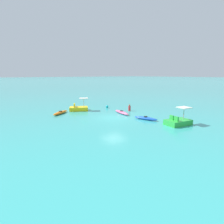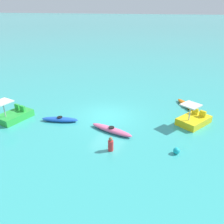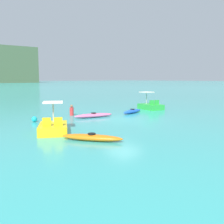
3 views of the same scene
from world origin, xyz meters
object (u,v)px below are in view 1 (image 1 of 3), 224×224
Objects in this scene: kayak_orange at (60,113)px; pedal_boat_yellow at (79,108)px; kayak_blue at (146,118)px; kayak_pink at (122,112)px; buoy_cyan at (107,107)px; person_near_shore at (129,108)px; pedal_boat_green at (178,121)px.

pedal_boat_yellow is (-0.54, 2.87, 0.17)m from kayak_orange.
kayak_pink is (-4.07, 0.13, -0.00)m from kayak_blue.
kayak_blue is 7.17× the size of buoy_cyan.
person_near_shore reaches higher than kayak_orange.
pedal_boat_yellow is 13.11m from pedal_boat_green.
kayak_pink is 3.63× the size of person_near_shore.
buoy_cyan is at bearing -164.49° from person_near_shore.
kayak_orange is 7.41× the size of buoy_cyan.
pedal_boat_yellow is at bearing -162.73° from pedal_boat_green.
kayak_orange is 7.55m from kayak_pink.
pedal_boat_yellow is 3.21× the size of person_near_shore.
pedal_boat_green reaches higher than kayak_pink.
person_near_shore reaches higher than kayak_pink.
kayak_blue is 0.86× the size of kayak_pink.
person_near_shore is at bearing 49.85° from pedal_boat_yellow.
pedal_boat_green is 6.90× the size of buoy_cyan.
pedal_boat_green is at bearing 29.44° from kayak_orange.
person_near_shore is (-0.71, 2.02, 0.22)m from kayak_pink.
kayak_orange is at bearing -79.34° from pedal_boat_yellow.
buoy_cyan reaches higher than kayak_blue.
kayak_blue is 1.04× the size of pedal_boat_green.
pedal_boat_green is at bearing 5.60° from kayak_pink.
kayak_orange is at bearing -127.00° from kayak_pink.
person_near_shore is at bearing 155.70° from kayak_blue.
kayak_pink is at bearing 31.87° from pedal_boat_yellow.
kayak_blue is 0.97× the size of pedal_boat_yellow.
kayak_orange is 3.23× the size of person_near_shore.
person_near_shore is (-8.14, 1.29, 0.05)m from pedal_boat_green.
pedal_boat_yellow reaches higher than kayak_blue.
kayak_pink is 4.45m from buoy_cyan.
kayak_orange is at bearing -91.73° from buoy_cyan.
pedal_boat_yellow is 4.25m from buoy_cyan.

